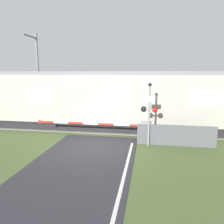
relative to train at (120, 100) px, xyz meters
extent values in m
plane|color=#4C6033|center=(-0.84, -4.10, -1.98)|extent=(80.00, 80.00, 0.00)
cube|color=gray|center=(-0.84, 0.00, -1.97)|extent=(36.00, 3.20, 0.03)
cube|color=#595451|center=(-0.84, -0.72, -1.90)|extent=(36.00, 0.08, 0.10)
cube|color=#595451|center=(-0.84, 0.72, -1.90)|extent=(36.00, 0.08, 0.10)
cube|color=black|center=(0.00, 0.00, -1.68)|extent=(16.71, 2.63, 0.60)
cube|color=#9E998E|center=(0.00, 0.00, 0.13)|extent=(18.16, 3.10, 3.03)
cube|color=slate|center=(0.00, 0.00, 1.77)|extent=(17.80, 2.85, 0.24)
cube|color=beige|center=(5.00, -1.56, 0.36)|extent=(1.82, 0.02, 0.97)
cube|color=beige|center=(0.00, -1.56, 0.36)|extent=(1.82, 0.02, 0.97)
cube|color=beige|center=(-5.00, -1.56, 0.36)|extent=(1.82, 0.02, 0.97)
cube|color=gray|center=(1.76, -2.86, -1.40)|extent=(0.60, 0.44, 1.16)
cylinder|color=gray|center=(1.76, -2.86, -1.03)|extent=(0.16, 0.16, 0.18)
cylinder|color=red|center=(1.32, -2.86, -1.03)|extent=(0.88, 0.11, 0.11)
cylinder|color=white|center=(0.45, -2.86, -1.03)|extent=(0.88, 0.11, 0.11)
cylinder|color=red|center=(-0.43, -2.86, -1.03)|extent=(0.88, 0.11, 0.11)
cylinder|color=white|center=(-1.31, -2.86, -1.03)|extent=(0.88, 0.11, 0.11)
cylinder|color=red|center=(-2.19, -2.86, -1.03)|extent=(0.88, 0.11, 0.11)
cylinder|color=white|center=(-3.07, -2.86, -1.03)|extent=(0.88, 0.11, 0.11)
cylinder|color=red|center=(-3.95, -2.86, -1.03)|extent=(0.88, 0.11, 0.11)
cylinder|color=red|center=(-4.39, -2.86, -1.03)|extent=(0.20, 0.02, 0.20)
cylinder|color=gray|center=(1.92, -3.24, -0.44)|extent=(0.11, 0.11, 3.09)
cube|color=gray|center=(1.92, -3.24, -0.07)|extent=(0.69, 0.07, 0.07)
sphere|color=black|center=(1.63, -3.29, -0.07)|extent=(0.24, 0.24, 0.24)
sphere|color=red|center=(2.20, -3.29, -0.07)|extent=(0.24, 0.24, 0.24)
cylinder|color=black|center=(1.63, -3.18, -0.07)|extent=(0.30, 0.06, 0.30)
cylinder|color=black|center=(2.20, -3.18, -0.07)|extent=(0.30, 0.06, 0.30)
cube|color=white|center=(1.92, -3.28, 0.49)|extent=(0.54, 0.02, 0.27)
sphere|color=black|center=(1.92, -3.24, 1.21)|extent=(0.18, 0.18, 0.18)
cylinder|color=slate|center=(-7.07, 2.26, 1.46)|extent=(0.20, 0.20, 6.89)
cube|color=slate|center=(-7.07, 1.36, 4.51)|extent=(0.10, 1.80, 0.08)
cube|color=#4C4C51|center=(3.34, -3.10, -1.43)|extent=(4.02, 0.06, 1.10)
camera|label=1|loc=(1.89, -14.47, 1.77)|focal=35.00mm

